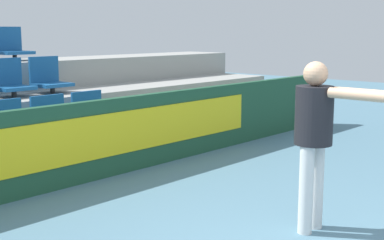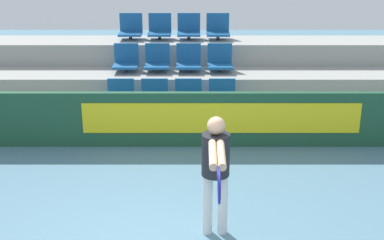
{
  "view_description": "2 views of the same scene",
  "coord_description": "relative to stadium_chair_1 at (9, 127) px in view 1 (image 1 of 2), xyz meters",
  "views": [
    {
      "loc": [
        -3.56,
        -1.46,
        1.83
      ],
      "look_at": [
        0.35,
        2.08,
        0.94
      ],
      "focal_mm": 50.0,
      "sensor_mm": 36.0,
      "label": 1
    },
    {
      "loc": [
        0.39,
        -4.99,
        3.67
      ],
      "look_at": [
        0.41,
        2.21,
        1.05
      ],
      "focal_mm": 50.0,
      "sensor_mm": 36.0,
      "label": 2
    }
  ],
  "objects": [
    {
      "name": "stadium_chair_7",
      "position": [
        1.26,
        1.04,
        0.45
      ],
      "size": [
        0.49,
        0.46,
        0.54
      ],
      "color": "#333333",
      "rests_on": "bleacher_tier_middle"
    },
    {
      "name": "bleacher_tier_front",
      "position": [
        0.32,
        -0.13,
        -0.44
      ],
      "size": [
        11.35,
        1.04,
        0.45
      ],
      "color": "#9E9E99",
      "rests_on": "ground"
    },
    {
      "name": "stadium_chair_1",
      "position": [
        0.0,
        0.0,
        0.0
      ],
      "size": [
        0.49,
        0.46,
        0.54
      ],
      "color": "#333333",
      "rests_on": "bleacher_tier_front"
    },
    {
      "name": "stadium_chair_3",
      "position": [
        1.26,
        0.0,
        0.0
      ],
      "size": [
        0.49,
        0.46,
        0.54
      ],
      "color": "#333333",
      "rests_on": "bleacher_tier_front"
    },
    {
      "name": "tennis_player",
      "position": [
        0.99,
        -3.68,
        0.31
      ],
      "size": [
        0.34,
        1.62,
        1.56
      ],
      "rotation": [
        0.0,
        0.0,
        -0.02
      ],
      "color": "silver",
      "rests_on": "ground"
    },
    {
      "name": "barrier_wall",
      "position": [
        0.34,
        -0.74,
        -0.17
      ],
      "size": [
        11.75,
        0.14,
        0.99
      ],
      "color": "#1E4C33",
      "rests_on": "ground"
    },
    {
      "name": "stadium_chair_11",
      "position": [
        1.26,
        2.08,
        0.9
      ],
      "size": [
        0.49,
        0.46,
        0.54
      ],
      "color": "#333333",
      "rests_on": "bleacher_tier_back"
    },
    {
      "name": "stadium_chair_6",
      "position": [
        0.63,
        1.04,
        0.45
      ],
      "size": [
        0.49,
        0.46,
        0.54
      ],
      "color": "#333333",
      "rests_on": "bleacher_tier_middle"
    },
    {
      "name": "stadium_chair_2",
      "position": [
        0.63,
        0.0,
        0.0
      ],
      "size": [
        0.49,
        0.46,
        0.54
      ],
      "color": "#333333",
      "rests_on": "bleacher_tier_front"
    }
  ]
}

